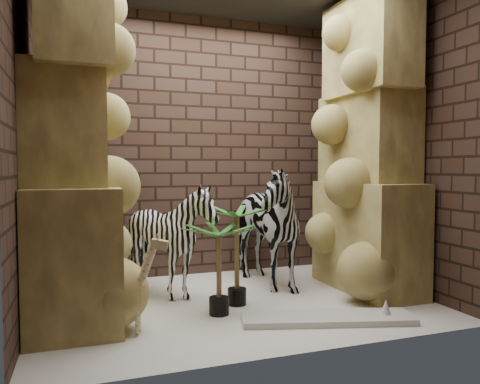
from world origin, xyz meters
name	(u,v)px	position (x,y,z in m)	size (l,w,h in m)	color
floor	(236,302)	(0.00, 0.00, 0.00)	(3.50, 3.50, 0.00)	silver
wall_back	(202,147)	(0.00, 1.25, 1.50)	(3.50, 3.50, 0.00)	#342117
wall_front	(297,129)	(0.00, -1.25, 1.50)	(3.50, 3.50, 0.00)	#342117
wall_left	(25,136)	(-1.75, 0.00, 1.50)	(3.00, 3.00, 0.00)	#342117
wall_right	(395,144)	(1.75, 0.00, 1.50)	(3.00, 3.00, 0.00)	#342117
rock_pillar_left	(72,137)	(-1.40, 0.00, 1.50)	(0.68, 1.30, 3.00)	#D7C26C
rock_pillar_right	(368,143)	(1.42, 0.00, 1.50)	(0.58, 1.25, 3.00)	#D7C26C
zebra_right	(258,216)	(0.43, 0.53, 0.74)	(0.67, 1.25, 1.48)	white
zebra_left	(170,246)	(-0.54, 0.37, 0.50)	(0.89, 1.10, 1.00)	white
giraffe_toy	(124,283)	(-1.05, -0.51, 0.39)	(0.40, 0.13, 0.78)	beige
palm_front	(237,255)	(-0.01, -0.07, 0.46)	(0.36, 0.36, 0.91)	#296A27
palm_back	(219,269)	(-0.25, -0.28, 0.39)	(0.36, 0.36, 0.78)	#296A27
surfboard	(327,318)	(0.54, -0.74, 0.03)	(1.39, 0.34, 0.05)	silver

